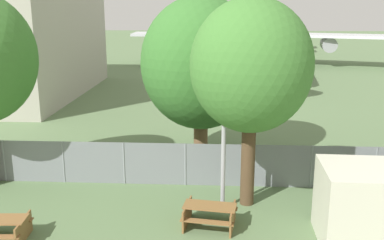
# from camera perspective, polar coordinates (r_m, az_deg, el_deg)

# --- Properties ---
(perimeter_fence) EXTENTS (56.07, 0.07, 1.79)m
(perimeter_fence) POSITION_cam_1_polar(r_m,az_deg,el_deg) (18.47, -0.84, -5.66)
(perimeter_fence) COLOR gray
(perimeter_fence) RESTS_ON ground
(airplane) EXTENTS (33.45, 41.38, 11.80)m
(airplane) POSITION_cam_1_polar(r_m,az_deg,el_deg) (54.24, 9.69, 11.06)
(airplane) COLOR silver
(airplane) RESTS_ON ground
(picnic_bench_near_cabin) EXTENTS (1.67, 1.50, 0.76)m
(picnic_bench_near_cabin) POSITION_cam_1_polar(r_m,az_deg,el_deg) (15.70, -23.06, -12.42)
(picnic_bench_near_cabin) COLOR brown
(picnic_bench_near_cabin) RESTS_ON ground
(picnic_bench_open_grass) EXTENTS (1.93, 1.63, 0.76)m
(picnic_bench_open_grass) POSITION_cam_1_polar(r_m,az_deg,el_deg) (15.37, 2.26, -11.74)
(picnic_bench_open_grass) COLOR brown
(picnic_bench_open_grass) RESTS_ON ground
(tree_near_hangar) EXTENTS (5.53, 5.53, 7.68)m
(tree_near_hangar) POSITION_cam_1_polar(r_m,az_deg,el_deg) (20.70, 1.16, 7.17)
(tree_near_hangar) COLOR brown
(tree_near_hangar) RESTS_ON ground
(tree_left_of_cabin) EXTENTS (4.29, 4.29, 7.56)m
(tree_left_of_cabin) POSITION_cam_1_polar(r_m,az_deg,el_deg) (15.83, 7.51, 6.73)
(tree_left_of_cabin) COLOR #4C3823
(tree_left_of_cabin) RESTS_ON ground
(light_mast) EXTENTS (0.44, 0.44, 6.79)m
(light_mast) POSITION_cam_1_polar(r_m,az_deg,el_deg) (15.50, 4.15, 3.14)
(light_mast) COLOR #99999E
(light_mast) RESTS_ON ground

